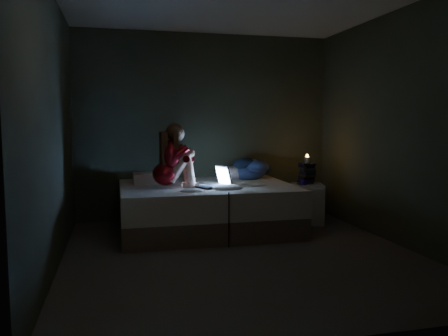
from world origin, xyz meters
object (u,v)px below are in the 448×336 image
object	(u,v)px
bed	(207,208)
nightstand	(307,204)
phone	(303,184)
candle	(307,161)
laptop	(213,177)
woman	(165,156)

from	to	relation	value
bed	nightstand	xyz separation A→B (m)	(1.40, 0.07, -0.02)
phone	candle	bearing A→B (deg)	29.34
laptop	candle	bearing A→B (deg)	-7.86
laptop	phone	bearing A→B (deg)	-12.60
bed	woman	world-z (taller)	woman
bed	phone	bearing A→B (deg)	0.40
bed	nightstand	size ratio (longest dim) A/B	3.95
laptop	nightstand	bearing A→B (deg)	-10.94
bed	woman	size ratio (longest dim) A/B	2.76
laptop	candle	distance (m)	1.46
woman	laptop	world-z (taller)	woman
candle	phone	world-z (taller)	candle
bed	candle	distance (m)	1.53
laptop	nightstand	size ratio (longest dim) A/B	0.70
laptop	bed	bearing A→B (deg)	71.43
bed	candle	size ratio (longest dim) A/B	26.55
bed	woman	distance (m)	0.87
nightstand	bed	bearing A→B (deg)	-162.14
nightstand	candle	distance (m)	0.58
phone	woman	bearing A→B (deg)	161.89
nightstand	phone	size ratio (longest dim) A/B	3.84
woman	phone	size ratio (longest dim) A/B	5.51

